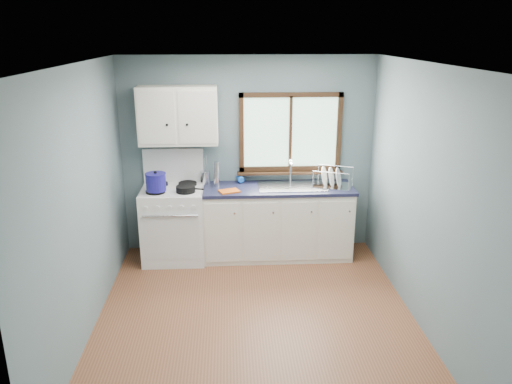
{
  "coord_description": "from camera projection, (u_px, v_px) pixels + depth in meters",
  "views": [
    {
      "loc": [
        -0.25,
        -4.41,
        2.77
      ],
      "look_at": [
        0.05,
        0.9,
        1.05
      ],
      "focal_mm": 35.0,
      "sensor_mm": 36.0,
      "label": 1
    }
  ],
  "objects": [
    {
      "name": "sink",
      "position": [
        292.0,
        191.0,
        6.23
      ],
      "size": [
        0.84,
        0.46,
        0.44
      ],
      "color": "silver",
      "rests_on": "countertop"
    },
    {
      "name": "floor",
      "position": [
        256.0,
        319.0,
        5.05
      ],
      "size": [
        3.2,
        3.6,
        0.02
      ],
      "primitive_type": "cube",
      "color": "brown",
      "rests_on": "ground"
    },
    {
      "name": "countertop",
      "position": [
        278.0,
        188.0,
        6.21
      ],
      "size": [
        1.89,
        0.64,
        0.04
      ],
      "primitive_type": "cube",
      "color": "black",
      "rests_on": "base_cabinets"
    },
    {
      "name": "wall_left",
      "position": [
        81.0,
        204.0,
        4.58
      ],
      "size": [
        0.02,
        3.6,
        2.5
      ],
      "primitive_type": "cube",
      "color": "slate",
      "rests_on": "ground"
    },
    {
      "name": "stockpot",
      "position": [
        156.0,
        182.0,
        5.9
      ],
      "size": [
        0.28,
        0.28,
        0.24
      ],
      "rotation": [
        0.0,
        0.0,
        0.13
      ],
      "color": "navy",
      "rests_on": "gas_range"
    },
    {
      "name": "ceiling",
      "position": [
        256.0,
        63.0,
        4.28
      ],
      "size": [
        3.2,
        3.6,
        0.02
      ],
      "primitive_type": "cube",
      "color": "white",
      "rests_on": "wall_back"
    },
    {
      "name": "upper_cabinets",
      "position": [
        178.0,
        116.0,
        6.0
      ],
      "size": [
        0.95,
        0.35,
        0.7
      ],
      "color": "white",
      "rests_on": "wall_back"
    },
    {
      "name": "wall_front",
      "position": [
        273.0,
        301.0,
        2.95
      ],
      "size": [
        3.2,
        0.02,
        2.5
      ],
      "primitive_type": "cube",
      "color": "slate",
      "rests_on": "ground"
    },
    {
      "name": "soap_bottle",
      "position": [
        241.0,
        175.0,
        6.31
      ],
      "size": [
        0.1,
        0.1,
        0.23
      ],
      "primitive_type": "imported",
      "rotation": [
        0.0,
        0.0,
        0.17
      ],
      "color": "blue",
      "rests_on": "countertop"
    },
    {
      "name": "dish_towel",
      "position": [
        229.0,
        191.0,
        6.01
      ],
      "size": [
        0.28,
        0.24,
        0.02
      ],
      "primitive_type": "cube",
      "rotation": [
        0.0,
        0.0,
        0.37
      ],
      "color": "#D55914",
      "rests_on": "countertop"
    },
    {
      "name": "wall_back",
      "position": [
        248.0,
        155.0,
        6.39
      ],
      "size": [
        3.2,
        0.02,
        2.5
      ],
      "primitive_type": "cube",
      "color": "slate",
      "rests_on": "ground"
    },
    {
      "name": "dish_rack",
      "position": [
        332.0,
        181.0,
        6.21
      ],
      "size": [
        0.56,
        0.5,
        0.24
      ],
      "rotation": [
        0.0,
        0.0,
        -0.38
      ],
      "color": "silver",
      "rests_on": "countertop"
    },
    {
      "name": "wall_right",
      "position": [
        424.0,
        198.0,
        4.75
      ],
      "size": [
        0.02,
        3.6,
        2.5
      ],
      "primitive_type": "cube",
      "color": "slate",
      "rests_on": "ground"
    },
    {
      "name": "thermos",
      "position": [
        216.0,
        174.0,
        6.19
      ],
      "size": [
        0.1,
        0.1,
        0.31
      ],
      "primitive_type": "cylinder",
      "rotation": [
        0.0,
        0.0,
        0.43
      ],
      "color": "silver",
      "rests_on": "countertop"
    },
    {
      "name": "gas_range",
      "position": [
        174.0,
        222.0,
        6.25
      ],
      "size": [
        0.76,
        0.69,
        1.36
      ],
      "color": "white",
      "rests_on": "floor"
    },
    {
      "name": "window",
      "position": [
        290.0,
        138.0,
        6.31
      ],
      "size": [
        1.36,
        0.1,
        1.03
      ],
      "color": "#9EC6A8",
      "rests_on": "wall_back"
    },
    {
      "name": "skillet",
      "position": [
        186.0,
        188.0,
        5.96
      ],
      "size": [
        0.37,
        0.29,
        0.05
      ],
      "rotation": [
        0.0,
        0.0,
        -0.32
      ],
      "color": "black",
      "rests_on": "gas_range"
    },
    {
      "name": "utensil_crock",
      "position": [
        205.0,
        177.0,
        6.31
      ],
      "size": [
        0.15,
        0.15,
        0.41
      ],
      "rotation": [
        0.0,
        0.0,
        -0.2
      ],
      "color": "silver",
      "rests_on": "countertop"
    },
    {
      "name": "base_cabinets",
      "position": [
        277.0,
        225.0,
        6.36
      ],
      "size": [
        1.85,
        0.6,
        0.88
      ],
      "color": "white",
      "rests_on": "floor"
    }
  ]
}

